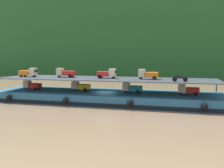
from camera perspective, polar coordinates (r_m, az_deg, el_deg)
The scene contains 13 objects.
ground_plane at distance 36.32m, azimuth -1.44°, elevation -4.20°, with size 400.00×400.00×0.00m, color #7F664C.
hillside_far_bank at distance 92.53m, azimuth 8.43°, elevation 15.06°, with size 127.74×33.74×36.78m.
cargo_barge at distance 36.16m, azimuth -1.45°, elevation -3.04°, with size 32.83×8.76×1.50m.
cargo_rack at distance 35.85m, azimuth -1.45°, elevation 1.22°, with size 31.23×7.33×2.00m.
mini_truck_lower_stern at distance 40.60m, azimuth -17.94°, elevation -0.26°, with size 2.78×1.26×1.38m.
mini_truck_lower_aft at distance 37.54m, azimuth -7.28°, elevation -0.52°, with size 2.76×1.23×1.38m.
mini_truck_lower_mid at distance 35.54m, azimuth 4.62°, elevation -0.87°, with size 2.80×1.30×1.38m.
mini_truck_lower_fore at distance 34.99m, azimuth 17.11°, elevation -1.25°, with size 2.76×1.23×1.38m.
mini_truck_upper_stern at distance 40.53m, azimuth -18.69°, elevation 2.55°, with size 2.74×1.21×1.38m.
mini_truck_upper_mid at distance 38.29m, azimuth -10.71°, elevation 2.56°, with size 2.79×1.29×1.38m.
mini_truck_upper_fore at distance 36.04m, azimuth -1.21°, elevation 2.44°, with size 2.78×1.27×1.38m.
mini_truck_upper_bow at distance 34.85m, azimuth 8.24°, elevation 2.24°, with size 2.75×1.21×1.38m.
motorcycle_upper_port at distance 32.28m, azimuth 15.35°, elevation 1.29°, with size 1.90×0.55×0.87m.
Camera 1 is at (9.72, -34.36, 6.68)m, focal length 39.73 mm.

